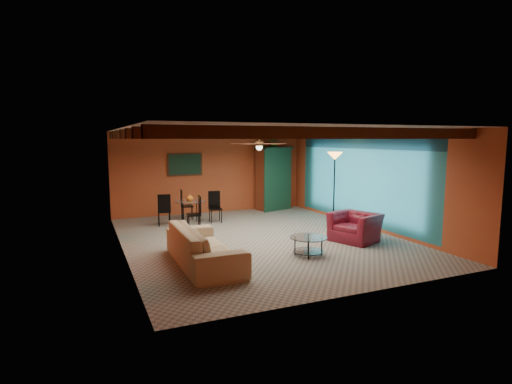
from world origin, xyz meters
name	(u,v)px	position (x,y,z in m)	size (l,w,h in m)	color
room	(257,144)	(0.00, 0.11, 2.36)	(6.52, 8.01, 2.71)	gray
sofa	(204,246)	(-1.86, -1.51, 0.38)	(2.57, 1.01, 0.75)	tan
armchair	(355,227)	(2.04, -1.18, 0.35)	(1.07, 0.93, 0.70)	maroon
coffee_table	(308,246)	(0.36, -1.78, 0.21)	(0.80, 0.80, 0.41)	silver
dining_table	(190,208)	(-1.15, 2.42, 0.47)	(1.80, 1.80, 0.93)	white
armoire	(274,179)	(2.20, 3.70, 1.06)	(1.21, 0.60, 2.13)	brown
floor_lamp	(334,189)	(2.56, 0.52, 1.06)	(0.43, 0.43, 2.12)	black
ceiling_fan	(259,144)	(0.00, 0.00, 2.36)	(1.50, 1.50, 0.44)	#472614
painting	(185,164)	(-0.90, 3.96, 1.65)	(1.05, 0.03, 0.65)	black
potted_plant	(274,142)	(2.20, 3.70, 2.38)	(0.45, 0.39, 0.50)	#26661E
vase	(190,189)	(-1.15, 2.42, 1.04)	(0.20, 0.20, 0.21)	orange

